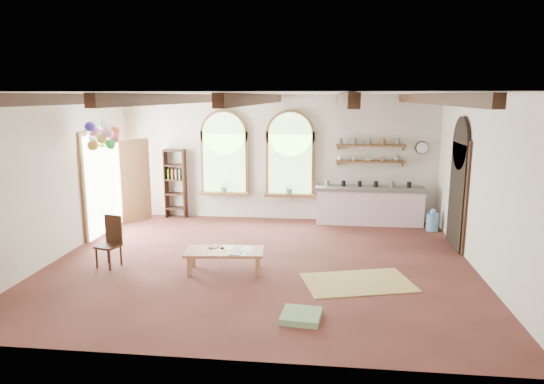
# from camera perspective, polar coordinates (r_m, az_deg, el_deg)

# --- Properties ---
(floor) EXTENTS (8.00, 8.00, 0.00)m
(floor) POSITION_cam_1_polar(r_m,az_deg,el_deg) (9.41, -1.36, -8.34)
(floor) COLOR brown
(floor) RESTS_ON ground
(ceiling_beams) EXTENTS (6.20, 6.80, 0.18)m
(ceiling_beams) POSITION_cam_1_polar(r_m,az_deg,el_deg) (8.86, -1.46, 10.90)
(ceiling_beams) COLOR #321D10
(ceiling_beams) RESTS_ON ceiling
(window_left) EXTENTS (1.30, 0.28, 2.20)m
(window_left) POSITION_cam_1_polar(r_m,az_deg,el_deg) (12.57, -5.62, 4.25)
(window_left) COLOR brown
(window_left) RESTS_ON floor
(window_right) EXTENTS (1.30, 0.28, 2.20)m
(window_right) POSITION_cam_1_polar(r_m,az_deg,el_deg) (12.33, 2.15, 4.16)
(window_right) COLOR brown
(window_right) RESTS_ON floor
(left_doorway) EXTENTS (0.10, 1.90, 2.50)m
(left_doorway) POSITION_cam_1_polar(r_m,az_deg,el_deg) (11.94, -19.29, 0.96)
(left_doorway) COLOR brown
(left_doorway) RESTS_ON floor
(right_doorway) EXTENTS (0.10, 1.30, 2.40)m
(right_doorway) POSITION_cam_1_polar(r_m,az_deg,el_deg) (10.83, 20.95, -0.43)
(right_doorway) COLOR black
(right_doorway) RESTS_ON floor
(kitchen_counter) EXTENTS (2.68, 0.62, 0.94)m
(kitchen_counter) POSITION_cam_1_polar(r_m,az_deg,el_deg) (12.32, 11.35, -1.52)
(kitchen_counter) COLOR beige
(kitchen_counter) RESTS_ON floor
(wall_shelf_lower) EXTENTS (1.70, 0.24, 0.04)m
(wall_shelf_lower) POSITION_cam_1_polar(r_m,az_deg,el_deg) (12.31, 11.47, 3.54)
(wall_shelf_lower) COLOR brown
(wall_shelf_lower) RESTS_ON wall_back
(wall_shelf_upper) EXTENTS (1.70, 0.24, 0.04)m
(wall_shelf_upper) POSITION_cam_1_polar(r_m,az_deg,el_deg) (12.27, 11.54, 5.40)
(wall_shelf_upper) COLOR brown
(wall_shelf_upper) RESTS_ON wall_back
(wall_clock) EXTENTS (0.32, 0.04, 0.32)m
(wall_clock) POSITION_cam_1_polar(r_m,az_deg,el_deg) (12.51, 17.24, 5.00)
(wall_clock) COLOR black
(wall_clock) RESTS_ON wall_back
(bookshelf) EXTENTS (0.53, 0.32, 1.80)m
(bookshelf) POSITION_cam_1_polar(r_m,az_deg,el_deg) (12.91, -11.31, 0.98)
(bookshelf) COLOR #321D10
(bookshelf) RESTS_ON floor
(coffee_table) EXTENTS (1.47, 0.79, 0.40)m
(coffee_table) POSITION_cam_1_polar(r_m,az_deg,el_deg) (8.90, -5.62, -7.12)
(coffee_table) COLOR #AF7450
(coffee_table) RESTS_ON floor
(side_chair) EXTENTS (0.47, 0.47, 0.96)m
(side_chair) POSITION_cam_1_polar(r_m,az_deg,el_deg) (9.64, -18.58, -6.71)
(side_chair) COLOR #321D10
(side_chair) RESTS_ON floor
(floor_mat) EXTENTS (2.05, 1.56, 0.02)m
(floor_mat) POSITION_cam_1_polar(r_m,az_deg,el_deg) (8.58, 10.07, -10.43)
(floor_mat) COLOR tan
(floor_mat) RESTS_ON floor
(floor_cushion) EXTENTS (0.61, 0.61, 0.10)m
(floor_cushion) POSITION_cam_1_polar(r_m,az_deg,el_deg) (7.19, 3.46, -14.36)
(floor_cushion) COLOR #739C6B
(floor_cushion) RESTS_ON floor
(water_jug_a) EXTENTS (0.28, 0.28, 0.53)m
(water_jug_a) POSITION_cam_1_polar(r_m,az_deg,el_deg) (12.12, 18.35, -3.29)
(water_jug_a) COLOR #5B97C3
(water_jug_a) RESTS_ON floor
(water_jug_b) EXTENTS (0.28, 0.28, 0.54)m
(water_jug_b) POSITION_cam_1_polar(r_m,az_deg,el_deg) (12.54, 16.77, -2.70)
(water_jug_b) COLOR #5B97C3
(water_jug_b) RESTS_ON floor
(balloon_cluster) EXTENTS (0.72, 0.80, 1.14)m
(balloon_cluster) POSITION_cam_1_polar(r_m,az_deg,el_deg) (10.67, -19.36, 6.22)
(balloon_cluster) COLOR silver
(balloon_cluster) RESTS_ON floor
(table_book) EXTENTS (0.21, 0.27, 0.02)m
(table_book) POSITION_cam_1_polar(r_m,az_deg,el_deg) (9.12, -7.25, -6.33)
(table_book) COLOR olive
(table_book) RESTS_ON coffee_table
(tablet) EXTENTS (0.21, 0.29, 0.01)m
(tablet) POSITION_cam_1_polar(r_m,az_deg,el_deg) (8.70, -4.24, -7.17)
(tablet) COLOR black
(tablet) RESTS_ON coffee_table
(potted_plant_left) EXTENTS (0.27, 0.23, 0.30)m
(potted_plant_left) POSITION_cam_1_polar(r_m,az_deg,el_deg) (12.59, -5.65, 0.65)
(potted_plant_left) COLOR #598C4C
(potted_plant_left) RESTS_ON window_left
(potted_plant_right) EXTENTS (0.27, 0.23, 0.30)m
(potted_plant_right) POSITION_cam_1_polar(r_m,az_deg,el_deg) (12.35, 2.09, 0.49)
(potted_plant_right) COLOR #598C4C
(potted_plant_right) RESTS_ON window_right
(shelf_cup_a) EXTENTS (0.12, 0.10, 0.10)m
(shelf_cup_a) POSITION_cam_1_polar(r_m,az_deg,el_deg) (12.26, 7.98, 3.95)
(shelf_cup_a) COLOR white
(shelf_cup_a) RESTS_ON wall_shelf_lower
(shelf_cup_b) EXTENTS (0.10, 0.10, 0.09)m
(shelf_cup_b) POSITION_cam_1_polar(r_m,az_deg,el_deg) (12.27, 9.62, 3.90)
(shelf_cup_b) COLOR beige
(shelf_cup_b) RESTS_ON wall_shelf_lower
(shelf_bowl_a) EXTENTS (0.22, 0.22, 0.05)m
(shelf_bowl_a) POSITION_cam_1_polar(r_m,az_deg,el_deg) (12.30, 11.25, 3.76)
(shelf_bowl_a) COLOR beige
(shelf_bowl_a) RESTS_ON wall_shelf_lower
(shelf_bowl_b) EXTENTS (0.20, 0.20, 0.06)m
(shelf_bowl_b) POSITION_cam_1_polar(r_m,az_deg,el_deg) (12.34, 12.87, 3.74)
(shelf_bowl_b) COLOR #8C664C
(shelf_bowl_b) RESTS_ON wall_shelf_lower
(shelf_vase) EXTENTS (0.18, 0.18, 0.19)m
(shelf_vase) POSITION_cam_1_polar(r_m,az_deg,el_deg) (12.37, 14.50, 3.99)
(shelf_vase) COLOR slate
(shelf_vase) RESTS_ON wall_shelf_lower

